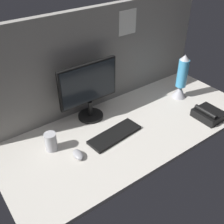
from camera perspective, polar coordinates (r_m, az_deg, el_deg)
ground_plane at (r=189.97cm, az=3.68°, el=-3.18°), size 180.00×80.00×3.00cm
cubicle_wall_back at (r=196.21cm, az=-2.95°, el=11.05°), size 180.00×5.50×71.95cm
monitor at (r=185.20cm, az=-4.89°, el=4.87°), size 43.50×18.00×41.41cm
keyboard at (r=179.42cm, az=0.55°, el=-4.77°), size 38.19×16.92×2.00cm
mouse at (r=165.96cm, az=-7.09°, el=-8.81°), size 6.48×10.08×3.40cm
mug_steel at (r=170.84cm, az=-12.65°, el=-6.07°), size 7.42×7.42×11.94cm
lava_lamp at (r=218.34cm, az=14.29°, el=6.47°), size 10.96×10.96×35.86cm
desk_phone at (r=205.62cm, az=19.48°, el=-0.43°), size 17.08×19.07×8.80cm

